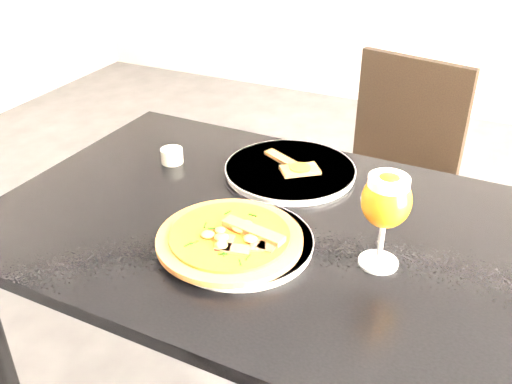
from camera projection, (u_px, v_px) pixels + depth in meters
The scene contains 9 objects.
dining_table at pixel (266, 254), 1.28m from camera, with size 1.22×0.83×0.75m.
chair_far at pixel (387, 180), 1.94m from camera, with size 0.49×0.49×0.88m.
plate_main at pixel (239, 242), 1.15m from camera, with size 0.30×0.30×0.02m, color white.
pizza at pixel (230, 238), 1.14m from camera, with size 0.29×0.29×0.03m.
plate_second at pixel (290, 170), 1.42m from camera, with size 0.32×0.32×0.02m, color white.
crust_scraps at pixel (294, 166), 1.41m from camera, with size 0.17×0.12×0.01m.
loose_crust at pixel (274, 187), 1.35m from camera, with size 0.12×0.03×0.01m, color #9F5926.
sauce_cup at pixel (172, 155), 1.47m from camera, with size 0.06×0.06×0.04m.
beer_glass at pixel (386, 201), 1.04m from camera, with size 0.09×0.09×0.20m.
Camera 1 is at (0.49, -0.66, 1.43)m, focal length 40.00 mm.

